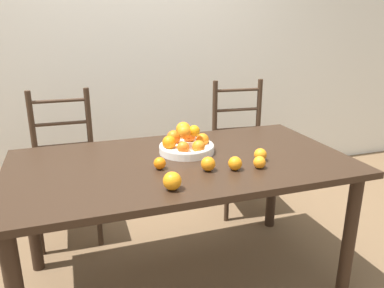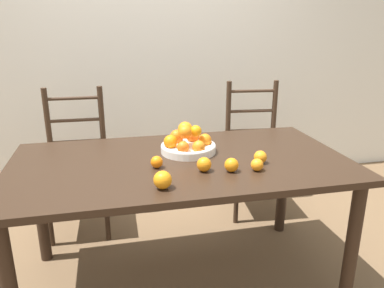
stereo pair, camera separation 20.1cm
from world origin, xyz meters
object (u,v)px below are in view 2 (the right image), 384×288
Objects in this scene: orange_loose_5 at (260,157)px; orange_loose_4 at (231,165)px; orange_loose_3 at (257,165)px; chair_left at (78,167)px; chair_right at (254,153)px; orange_loose_2 at (157,162)px; orange_loose_1 at (163,180)px; orange_loose_0 at (204,164)px; fruit_bowl at (188,144)px.

orange_loose_4 is at bearing -157.11° from orange_loose_5.
orange_loose_5 reaches higher than orange_loose_3.
chair_left is 1.00× the size of chair_right.
orange_loose_2 and orange_loose_3 have the same top height.
orange_loose_1 is at bearing -66.48° from chair_left.
orange_loose_2 is at bearing 162.68° from orange_loose_3.
orange_loose_1 is 0.26m from orange_loose_2.
orange_loose_1 is 0.38m from orange_loose_4.
chair_left reaches higher than orange_loose_0.
orange_loose_2 is 0.54m from orange_loose_5.
orange_loose_1 is 0.08× the size of chair_right.
orange_loose_3 is at bearing -17.32° from orange_loose_2.
chair_right is (0.35, 0.92, -0.32)m from orange_loose_5.
orange_loose_4 is at bearing -20.63° from orange_loose_2.
chair_left is at bearing 133.08° from orange_loose_3.
orange_loose_2 is 0.99× the size of orange_loose_3.
orange_loose_2 is at bearing -135.35° from fruit_bowl.
orange_loose_5 is at bearing -5.86° from orange_loose_2.
orange_loose_3 is at bearing -106.34° from chair_right.
orange_loose_3 is (0.48, -0.15, 0.00)m from orange_loose_2.
fruit_bowl is at bearing 44.65° from orange_loose_2.
chair_right is at bearing 51.35° from orange_loose_1.
chair_left is (-0.67, 0.66, -0.34)m from fruit_bowl.
orange_loose_0 is at bearing 168.99° from orange_loose_3.
chair_right is at bearing 69.11° from orange_loose_5.
fruit_bowl is 0.50m from orange_loose_1.
orange_loose_2 is 0.06× the size of chair_left.
orange_loose_5 is at bearing -37.90° from fruit_bowl.
orange_loose_3 is (0.49, 0.11, -0.01)m from orange_loose_1.
fruit_bowl reaches higher than orange_loose_0.
fruit_bowl is 4.45× the size of orange_loose_4.
chair_right is (0.67, 0.96, -0.32)m from orange_loose_0.
orange_loose_1 reaches higher than orange_loose_0.
chair_left reaches higher than orange_loose_2.
orange_loose_3 is 0.13m from orange_loose_4.
orange_loose_0 is 1.17× the size of orange_loose_2.
orange_loose_3 is 1.14m from chair_right.
chair_right reaches higher than orange_loose_4.
orange_loose_4 is (0.35, -0.13, 0.00)m from orange_loose_2.
orange_loose_3 is at bearing -11.01° from orange_loose_0.
chair_left is (-1.00, 0.92, -0.32)m from orange_loose_5.
fruit_bowl is 0.45m from orange_loose_3.
orange_loose_1 is 1.47m from chair_right.
orange_loose_1 is at bearing -159.81° from orange_loose_5.
chair_right reaches higher than orange_loose_2.
orange_loose_2 is 0.38m from orange_loose_4.
orange_loose_2 is at bearing 88.28° from orange_loose_1.
chair_left reaches higher than fruit_bowl.
fruit_bowl is at bearing -43.32° from chair_left.
orange_loose_5 is 1.40m from chair_left.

